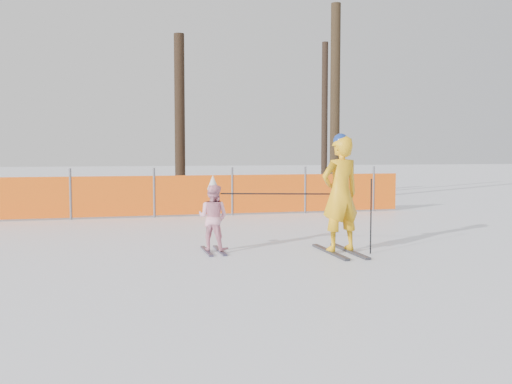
# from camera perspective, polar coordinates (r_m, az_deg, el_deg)

# --- Properties ---
(ground) EXTENTS (120.00, 120.00, 0.00)m
(ground) POSITION_cam_1_polar(r_m,az_deg,el_deg) (8.78, 0.82, -6.75)
(ground) COLOR white
(ground) RESTS_ON ground
(adult) EXTENTS (0.75, 1.43, 1.94)m
(adult) POSITION_cam_1_polar(r_m,az_deg,el_deg) (9.32, 8.42, -0.14)
(adult) COLOR black
(adult) RESTS_ON ground
(child) EXTENTS (0.66, 0.92, 1.27)m
(child) POSITION_cam_1_polar(r_m,az_deg,el_deg) (9.38, -4.31, -2.48)
(child) COLOR black
(child) RESTS_ON ground
(ski_poles) EXTENTS (2.33, 0.79, 1.21)m
(ski_poles) POSITION_cam_1_polar(r_m,az_deg,el_deg) (9.28, 5.81, -1.08)
(ski_poles) COLOR black
(ski_poles) RESTS_ON ground
(safety_fence) EXTENTS (14.70, 0.06, 1.25)m
(safety_fence) POSITION_cam_1_polar(r_m,az_deg,el_deg) (14.47, -12.88, -0.38)
(safety_fence) COLOR #595960
(safety_fence) RESTS_ON ground
(tree_trunks) EXTENTS (5.87, 2.53, 6.59)m
(tree_trunks) POSITION_cam_1_polar(r_m,az_deg,el_deg) (19.12, 2.75, 7.99)
(tree_trunks) COLOR #322516
(tree_trunks) RESTS_ON ground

